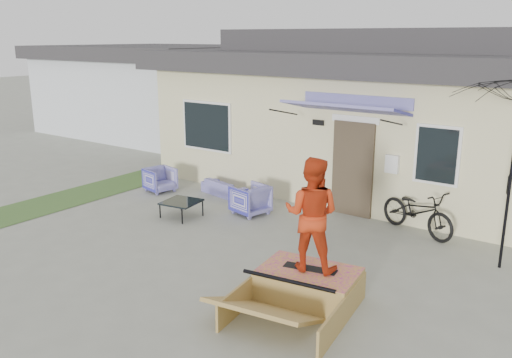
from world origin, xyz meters
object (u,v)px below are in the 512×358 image
Objects in this scene: armchair_left at (160,178)px; bicycle at (418,206)px; loveseat at (224,185)px; skater at (312,212)px; skate_ramp at (308,285)px; armchair_right at (250,198)px; skateboard at (310,268)px; coffee_table at (181,209)px; patio_umbrella at (512,170)px.

bicycle is (6.40, 0.90, 0.22)m from armchair_left.
loveseat is 0.73× the size of bicycle.
bicycle is 3.81m from skater.
bicycle reaches higher than loveseat.
bicycle reaches higher than armchair_left.
skate_ramp is at bearing 153.37° from loveseat.
bicycle reaches higher than armchair_right.
bicycle is 3.78m from skate_ramp.
bicycle reaches higher than skateboard.
armchair_right reaches higher than coffee_table.
skater reaches higher than armchair_right.
skater is at bearing -101.90° from armchair_left.
skateboard is 0.88m from skater.
armchair_right is 5.40m from patio_umbrella.
patio_umbrella reaches higher than armchair_left.
skate_ramp is at bearing 83.08° from skater.
armchair_left is 0.36× the size of skate_ramp.
loveseat is 5.85m from skater.
armchair_right is 0.27× the size of patio_umbrella.
armchair_right is (2.94, -0.09, 0.02)m from armchair_left.
skate_ramp is (6.06, -2.85, -0.10)m from armchair_left.
loveseat is 1.60× the size of skateboard.
skater is (0.00, 0.00, 0.88)m from skateboard.
armchair_left is 0.40× the size of skater.
patio_umbrella is at bearing -92.84° from bicycle.
armchair_left is at bearing -179.27° from patio_umbrella.
coffee_table is 0.92× the size of skateboard.
armchair_left is at bearing 143.31° from skateboard.
coffee_table is at bearing -109.29° from armchair_left.
loveseat is 0.48× the size of patio_umbrella.
skateboard is at bearing -125.87° from patio_umbrella.
skater is (-2.10, -2.91, -0.36)m from patio_umbrella.
coffee_table is at bearing 135.70° from bicycle.
skater is (-0.35, -3.70, 0.82)m from bicycle.
patio_umbrella is 3.61m from skater.
skateboard is (-2.10, -2.91, -1.24)m from patio_umbrella.
loveseat is 0.67× the size of skate_ramp.
skater is at bearing -163.91° from bicycle.
skate_ramp is at bearing -163.74° from bicycle.
skateboard is (6.06, -2.80, 0.16)m from armchair_left.
loveseat is at bearing 99.33° from coffee_table.
coffee_table is at bearing 150.46° from skate_ramp.
skater is (-0.01, 0.05, 1.15)m from skate_ramp.
loveseat is 5.74m from skateboard.
armchair_left is at bearing 119.40° from bicycle.
coffee_table is 4.68m from skater.
bicycle is at bearing 24.28° from coffee_table.
skateboard is (-0.01, 0.05, 0.27)m from skate_ramp.
skate_ramp is (-2.10, -2.96, -1.51)m from patio_umbrella.
armchair_right is (1.41, -0.81, 0.12)m from loveseat.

